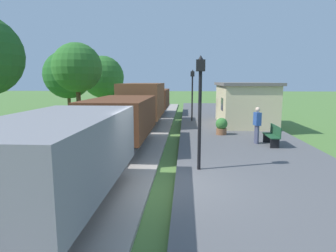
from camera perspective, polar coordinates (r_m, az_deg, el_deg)
ground_plane at (r=8.49m, az=-0.08°, el=-12.92°), size 160.00×160.00×0.00m
platform_slab at (r=8.85m, az=21.55°, el=-11.78°), size 6.00×60.00×0.25m
track_ballast at (r=8.94m, az=-15.97°, el=-11.73°), size 3.80×60.00×0.12m
rail_near at (r=8.68m, az=-11.43°, el=-11.26°), size 0.07×60.00×0.14m
rail_far at (r=9.15m, az=-20.33°, el=-10.58°), size 0.07×60.00×0.14m
freight_train at (r=16.62m, az=-6.52°, el=3.09°), size 2.50×26.00×2.72m
station_hut at (r=20.04m, az=14.81°, el=4.34°), size 3.50×5.80×2.78m
bench_near_hut at (r=13.94m, az=19.95°, el=-1.67°), size 0.42×1.50×0.91m
bench_down_platform at (r=24.92m, az=12.67°, el=3.11°), size 0.42×1.50×0.91m
person_waiting at (r=14.01m, az=17.17°, el=0.43°), size 0.31×0.42×1.71m
potted_planter at (r=15.96m, az=10.51°, el=0.01°), size 0.64×0.64×0.92m
lamp_post_near at (r=9.32m, az=6.36°, el=6.68°), size 0.28×0.28×3.70m
lamp_post_far at (r=21.05m, az=4.82°, el=7.94°), size 0.28×0.28×3.70m
tree_trackside_far at (r=19.00m, az=-17.50°, el=10.88°), size 3.04×3.04×5.47m
tree_field_left at (r=26.74m, az=-19.16°, el=9.53°), size 4.11×4.11×5.72m
tree_field_distant at (r=33.43m, az=-12.73°, el=9.40°), size 4.66×4.66×5.89m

